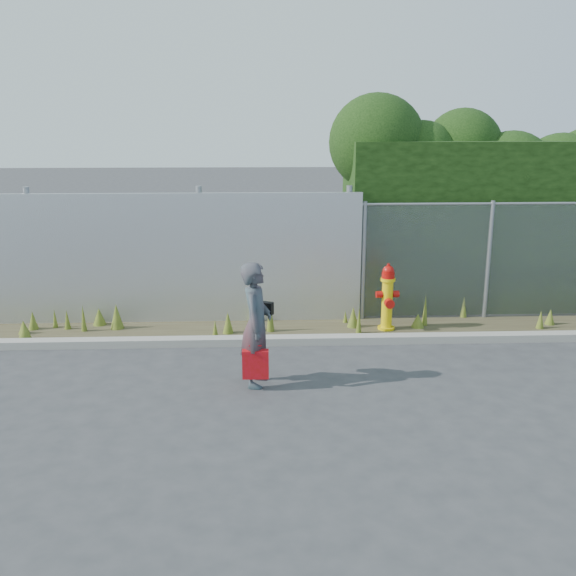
# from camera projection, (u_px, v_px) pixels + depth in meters

# --- Properties ---
(ground) EXTENTS (80.00, 80.00, 0.00)m
(ground) POSITION_uv_depth(u_px,v_px,m) (316.00, 391.00, 8.18)
(ground) COLOR #353537
(ground) RESTS_ON ground
(curb) EXTENTS (16.00, 0.22, 0.12)m
(curb) POSITION_uv_depth(u_px,v_px,m) (306.00, 340.00, 9.90)
(curb) COLOR gray
(curb) RESTS_ON ground
(weed_strip) EXTENTS (16.00, 1.27, 0.54)m
(weed_strip) POSITION_uv_depth(u_px,v_px,m) (317.00, 324.00, 10.52)
(weed_strip) COLOR #423A25
(weed_strip) RESTS_ON ground
(corrugated_fence) EXTENTS (8.50, 0.21, 2.30)m
(corrugated_fence) POSITION_uv_depth(u_px,v_px,m) (107.00, 259.00, 10.67)
(corrugated_fence) COLOR #B4B6BB
(corrugated_fence) RESTS_ON ground
(chainlink_fence) EXTENTS (6.50, 0.07, 2.05)m
(chainlink_fence) POSITION_uv_depth(u_px,v_px,m) (549.00, 260.00, 10.99)
(chainlink_fence) COLOR gray
(chainlink_fence) RESTS_ON ground
(hedge) EXTENTS (7.66, 1.78, 3.83)m
(hedge) POSITION_uv_depth(u_px,v_px,m) (530.00, 197.00, 11.74)
(hedge) COLOR black
(hedge) RESTS_ON ground
(fire_hydrant) EXTENTS (0.38, 0.34, 1.12)m
(fire_hydrant) POSITION_uv_depth(u_px,v_px,m) (387.00, 298.00, 10.42)
(fire_hydrant) COLOR yellow
(fire_hydrant) RESTS_ON ground
(woman) EXTENTS (0.49, 0.65, 1.63)m
(woman) POSITION_uv_depth(u_px,v_px,m) (256.00, 324.00, 8.21)
(woman) COLOR #106168
(woman) RESTS_ON ground
(red_tote_bag) EXTENTS (0.34, 0.12, 0.44)m
(red_tote_bag) POSITION_uv_depth(u_px,v_px,m) (256.00, 364.00, 8.13)
(red_tote_bag) COLOR #A50E09
(black_shoulder_bag) EXTENTS (0.22, 0.09, 0.17)m
(black_shoulder_bag) POSITION_uv_depth(u_px,v_px,m) (265.00, 308.00, 8.39)
(black_shoulder_bag) COLOR black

